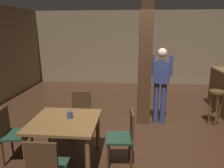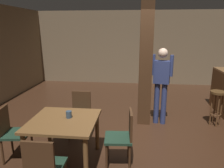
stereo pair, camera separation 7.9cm
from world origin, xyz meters
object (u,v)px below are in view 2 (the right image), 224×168
(chair_north, at_px, (80,112))
(chair_south, at_px, (44,167))
(dining_table, at_px, (64,126))
(chair_west, at_px, (11,131))
(bar_stool_near, at_px, (217,100))
(napkin_cup, at_px, (69,114))
(chair_east, at_px, (123,135))
(standing_person, at_px, (161,81))

(chair_north, distance_m, chair_south, 1.80)
(dining_table, relative_size, chair_west, 1.16)
(dining_table, bearing_deg, bar_stool_near, 30.74)
(chair_west, relative_size, napkin_cup, 8.03)
(dining_table, height_order, bar_stool_near, bar_stool_near)
(dining_table, height_order, chair_west, chair_west)
(bar_stool_near, bearing_deg, chair_east, -139.45)
(dining_table, bearing_deg, chair_north, 88.43)
(dining_table, xyz_separation_m, standing_person, (1.67, 1.71, 0.37))
(chair_west, xyz_separation_m, chair_east, (1.82, 0.06, 0.00))
(chair_west, distance_m, standing_person, 3.12)
(chair_south, bearing_deg, chair_west, 136.96)
(chair_south, distance_m, bar_stool_near, 3.88)
(chair_north, relative_size, chair_west, 1.00)
(chair_south, bearing_deg, dining_table, 92.26)
(chair_north, height_order, bar_stool_near, chair_north)
(chair_north, height_order, napkin_cup, chair_north)
(chair_west, bearing_deg, bar_stool_near, 24.68)
(dining_table, xyz_separation_m, chair_east, (0.93, 0.04, -0.12))
(chair_south, relative_size, napkin_cup, 8.03)
(chair_north, bearing_deg, bar_stool_near, 15.53)
(chair_east, distance_m, standing_person, 1.89)
(dining_table, distance_m, chair_north, 0.94)
(chair_north, relative_size, napkin_cup, 8.03)
(chair_west, distance_m, napkin_cup, 1.00)
(chair_south, height_order, bar_stool_near, chair_south)
(napkin_cup, bearing_deg, dining_table, -128.23)
(chair_east, relative_size, standing_person, 0.52)
(chair_north, xyz_separation_m, chair_south, (0.01, -1.80, 0.00))
(chair_east, xyz_separation_m, chair_south, (-0.90, -0.92, 0.00))
(chair_south, bearing_deg, chair_east, 45.50)
(bar_stool_near, bearing_deg, standing_person, -178.88)
(chair_north, bearing_deg, chair_east, -44.31)
(dining_table, distance_m, chair_south, 0.88)
(chair_east, bearing_deg, napkin_cup, 177.40)
(chair_north, bearing_deg, napkin_cup, -87.44)
(chair_east, relative_size, napkin_cup, 8.03)
(chair_north, bearing_deg, chair_west, -134.05)
(dining_table, bearing_deg, standing_person, 45.56)
(chair_east, relative_size, bar_stool_near, 1.12)
(napkin_cup, bearing_deg, chair_east, -2.60)
(standing_person, distance_m, bar_stool_near, 1.31)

